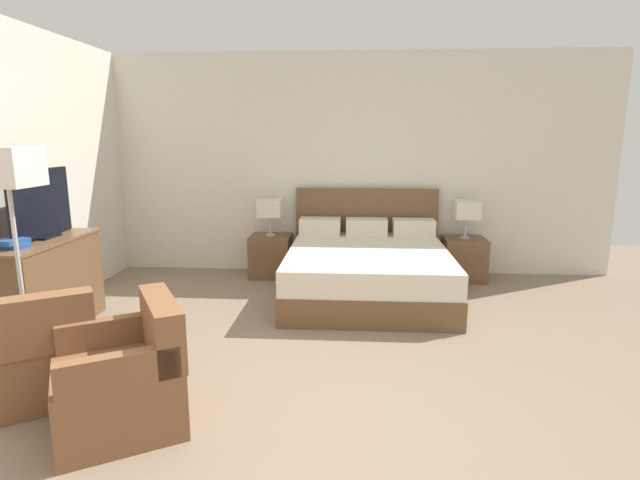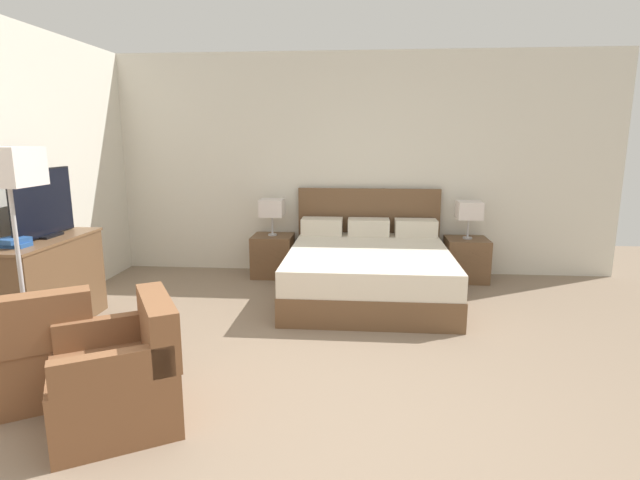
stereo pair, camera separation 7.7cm
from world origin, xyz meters
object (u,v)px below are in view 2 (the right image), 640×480
(bed, at_px, (369,269))
(nightstand_right, at_px, (466,259))
(tv, at_px, (43,204))
(floor_lamp, at_px, (9,180))
(table_lamp_right, at_px, (469,211))
(armchair_companion, at_px, (121,379))
(book_red_cover, at_px, (16,245))
(nightstand_left, at_px, (273,255))
(dresser, at_px, (45,283))
(table_lamp_left, at_px, (272,208))
(book_blue_cover, at_px, (13,240))
(armchair_by_window, at_px, (38,355))

(bed, distance_m, nightstand_right, 1.37)
(tv, relative_size, floor_lamp, 0.50)
(table_lamp_right, xyz_separation_m, tv, (-4.05, -1.84, 0.27))
(armchair_companion, bearing_deg, book_red_cover, 141.81)
(tv, bearing_deg, book_red_cover, -87.68)
(nightstand_left, height_order, floor_lamp, floor_lamp)
(dresser, bearing_deg, table_lamp_right, 25.49)
(tv, bearing_deg, table_lamp_right, 24.43)
(nightstand_left, distance_m, table_lamp_left, 0.59)
(table_lamp_left, height_order, book_blue_cover, table_lamp_left)
(nightstand_left, distance_m, floor_lamp, 3.17)
(armchair_by_window, xyz_separation_m, armchair_companion, (0.71, -0.28, 0.00))
(book_red_cover, xyz_separation_m, armchair_by_window, (0.65, -0.80, -0.56))
(nightstand_left, distance_m, table_lamp_right, 2.43)
(nightstand_right, height_order, armchair_by_window, armchair_by_window)
(bed, distance_m, armchair_companion, 3.03)
(nightstand_left, xyz_separation_m, table_lamp_left, (0.00, 0.00, 0.59))
(floor_lamp, bearing_deg, book_red_cover, 127.61)
(table_lamp_left, xyz_separation_m, armchair_by_window, (-1.03, -3.06, -0.56))
(bed, bearing_deg, table_lamp_left, 149.51)
(nightstand_left, relative_size, nightstand_right, 1.00)
(tv, distance_m, book_blue_cover, 0.48)
(bed, xyz_separation_m, tv, (-2.88, -1.15, 0.83))
(dresser, height_order, tv, tv)
(bed, xyz_separation_m, table_lamp_right, (1.18, 0.69, 0.56))
(bed, distance_m, table_lamp_right, 1.48)
(book_red_cover, relative_size, armchair_companion, 0.21)
(armchair_companion, bearing_deg, nightstand_right, 51.30)
(nightstand_left, relative_size, dresser, 0.43)
(armchair_by_window, xyz_separation_m, floor_lamp, (-0.40, 0.46, 1.11))
(bed, bearing_deg, armchair_companion, -119.47)
(dresser, relative_size, tv, 1.45)
(table_lamp_right, relative_size, book_red_cover, 2.27)
(nightstand_right, relative_size, book_blue_cover, 2.56)
(bed, relative_size, tv, 2.46)
(dresser, relative_size, armchair_companion, 1.26)
(table_lamp_left, xyz_separation_m, table_lamp_right, (2.36, 0.00, 0.00))
(nightstand_left, height_order, book_red_cover, book_red_cover)
(nightstand_left, relative_size, book_red_cover, 2.58)
(table_lamp_right, distance_m, armchair_by_window, 4.60)
(book_red_cover, xyz_separation_m, floor_lamp, (0.26, -0.33, 0.55))
(table_lamp_right, distance_m, book_red_cover, 4.63)
(tv, bearing_deg, armchair_by_window, -61.15)
(bed, height_order, armchair_companion, bed)
(nightstand_left, height_order, table_lamp_right, table_lamp_right)
(armchair_by_window, height_order, floor_lamp, floor_lamp)
(table_lamp_left, bearing_deg, dresser, -131.31)
(book_blue_cover, height_order, floor_lamp, floor_lamp)
(table_lamp_left, bearing_deg, floor_lamp, -118.74)
(nightstand_left, bearing_deg, nightstand_right, 0.00)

